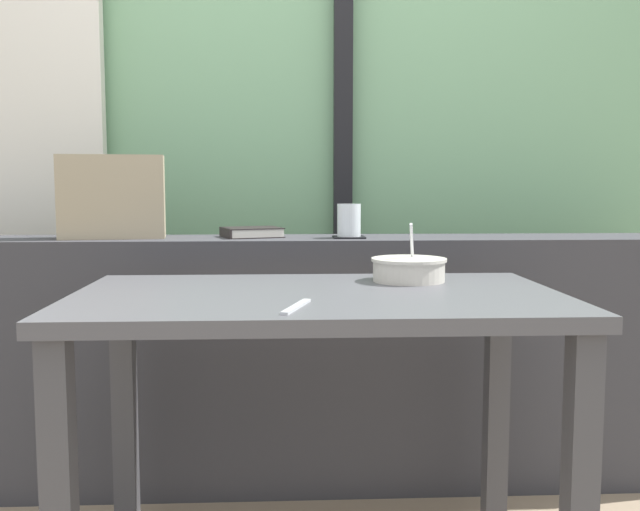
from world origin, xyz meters
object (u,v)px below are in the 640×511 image
object	(u,v)px
throw_pillow	(113,197)
closed_book	(252,232)
juice_glass	(350,222)
fork_utensil	(298,307)
breakfast_table	(319,341)
coaster_square	(350,237)
soup_bowl	(410,269)

from	to	relation	value
throw_pillow	closed_book	bearing A→B (deg)	2.94
juice_glass	fork_utensil	bearing A→B (deg)	-102.68
breakfast_table	coaster_square	world-z (taller)	coaster_square
closed_book	fork_utensil	xyz separation A→B (m)	(0.13, -0.86, -0.09)
breakfast_table	throw_pillow	world-z (taller)	throw_pillow
throw_pillow	breakfast_table	bearing A→B (deg)	-45.38
juice_glass	throw_pillow	bearing A→B (deg)	177.63
breakfast_table	throw_pillow	size ratio (longest dim) A/B	3.57
breakfast_table	closed_book	bearing A→B (deg)	105.83
coaster_square	fork_utensil	distance (m)	0.83
closed_book	soup_bowl	size ratio (longest dim) A/B	1.10
closed_book	throw_pillow	distance (m)	0.45
coaster_square	juice_glass	distance (m)	0.05
coaster_square	throw_pillow	world-z (taller)	throw_pillow
coaster_square	soup_bowl	distance (m)	0.44
breakfast_table	fork_utensil	bearing A→B (deg)	-104.38
juice_glass	throw_pillow	world-z (taller)	throw_pillow
soup_bowl	juice_glass	bearing A→B (deg)	106.03
breakfast_table	coaster_square	xyz separation A→B (m)	(0.13, 0.59, 0.20)
coaster_square	closed_book	bearing A→B (deg)	170.30
throw_pillow	soup_bowl	world-z (taller)	throw_pillow
soup_bowl	breakfast_table	bearing A→B (deg)	-144.15
closed_book	breakfast_table	bearing A→B (deg)	-74.17
throw_pillow	soup_bowl	distance (m)	0.99
coaster_square	throw_pillow	size ratio (longest dim) A/B	0.31
soup_bowl	fork_utensil	xyz separation A→B (m)	(-0.30, -0.39, -0.03)
breakfast_table	throw_pillow	distance (m)	0.94
breakfast_table	soup_bowl	distance (m)	0.34
closed_book	throw_pillow	xyz separation A→B (m)	(-0.43, -0.02, 0.11)
soup_bowl	fork_utensil	world-z (taller)	soup_bowl
fork_utensil	juice_glass	bearing A→B (deg)	94.61
breakfast_table	throw_pillow	xyz separation A→B (m)	(-0.62, 0.62, 0.33)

